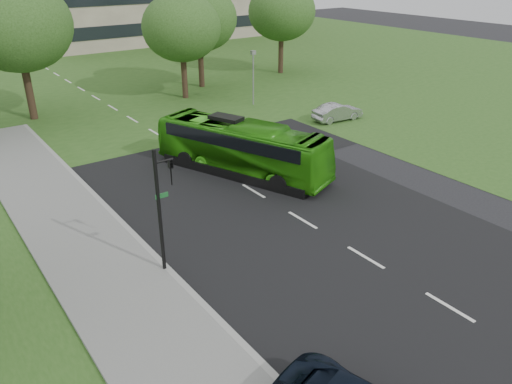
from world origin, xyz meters
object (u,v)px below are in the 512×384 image
Objects in this scene: tree_park_b at (16,25)px; tree_park_d at (199,19)px; tree_park_e at (282,11)px; sedan at (337,112)px; tree_park_c at (181,28)px; bus at (242,148)px; traffic_light at (163,202)px; camera_pole at (253,70)px.

tree_park_b reaches higher than tree_park_d.
tree_park_e is 2.33× the size of sedan.
tree_park_d reaches higher than sedan.
sedan is (6.11, -12.74, -5.30)m from tree_park_c.
tree_park_d is at bearing 15.69° from sedan.
sedan is at bearing -1.66° from bus.
tree_park_e is at bearing 2.84° from tree_park_d.
tree_park_e is at bearing 38.48° from traffic_light.
camera_pole is at bearing 30.76° from bus.
sedan is at bearing -95.23° from camera_pole.
bus is 2.70× the size of sedan.
tree_park_c is at bearing 53.64° from traffic_light.
tree_park_e is (10.03, 0.50, 0.02)m from tree_park_d.
tree_park_c reaches higher than bus.
tree_park_e is (25.84, 2.07, -0.66)m from tree_park_b.
bus is at bearing -152.59° from camera_pole.
tree_park_d is (3.31, 2.80, 0.27)m from tree_park_c.
camera_pole is (9.00, 11.46, 1.39)m from bus.
tree_park_c is 0.96× the size of tree_park_e.
tree_park_b is 0.96× the size of bus.
sedan is (11.57, 4.08, -0.83)m from bus.
tree_park_d is 16.75m from sedan.
tree_park_b reaches higher than bus.
traffic_light is at bearing -157.87° from camera_pole.
traffic_light is (-16.81, -26.17, -3.21)m from tree_park_d.
sedan is 22.43m from traffic_light.
traffic_light is at bearing -161.96° from bus.
sedan is (2.79, -15.55, -5.58)m from tree_park_d.
bus is 2.39× the size of camera_pole.
tree_park_d is at bearing 5.68° from tree_park_b.
tree_park_c is at bearing -166.10° from tree_park_e.
sedan is 0.88× the size of camera_pole.
tree_park_b is 1.17× the size of tree_park_c.
traffic_light is (-1.00, -24.59, -3.89)m from tree_park_b.
tree_park_c is 1.71× the size of traffic_light.
tree_park_d reaches higher than tree_park_c.
bus is 14.64m from camera_pole.
bus is at bearing -68.69° from tree_park_b.
traffic_light is (-26.84, -26.67, -3.22)m from tree_park_e.
tree_park_c is 13.74m from tree_park_e.
tree_park_c reaches higher than sedan.
traffic_light is (-13.50, -23.36, -2.94)m from tree_park_c.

